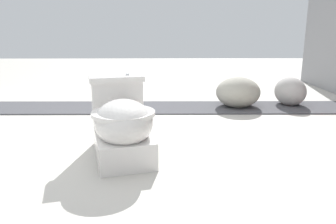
{
  "coord_description": "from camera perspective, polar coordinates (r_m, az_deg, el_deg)",
  "views": [
    {
      "loc": [
        2.22,
        0.47,
        0.82
      ],
      "look_at": [
        0.19,
        0.48,
        0.3
      ],
      "focal_mm": 35.0,
      "sensor_mm": 36.0,
      "label": 1
    }
  ],
  "objects": [
    {
      "name": "gravel_strip",
      "position": [
        3.46,
        0.16,
        0.8
      ],
      "size": [
        0.56,
        8.0,
        0.01
      ],
      "primitive_type": "cube",
      "color": "#4C4C51",
      "rests_on": "ground"
    },
    {
      "name": "boulder_far",
      "position": [
        3.56,
        12.1,
        3.39
      ],
      "size": [
        0.64,
        0.65,
        0.32
      ],
      "primitive_type": "ellipsoid",
      "rotation": [
        0.0,
        0.0,
        2.18
      ],
      "color": "#ADA899",
      "rests_on": "ground"
    },
    {
      "name": "boulder_near",
      "position": [
        3.8,
        20.51,
        3.4
      ],
      "size": [
        0.43,
        0.36,
        0.31
      ],
      "primitive_type": "ellipsoid",
      "rotation": [
        0.0,
        0.0,
        0.13
      ],
      "color": "#B7B2AD",
      "rests_on": "ground"
    },
    {
      "name": "toilet",
      "position": [
        2.13,
        -8.07,
        -2.11
      ],
      "size": [
        0.71,
        0.52,
        0.52
      ],
      "rotation": [
        0.0,
        0.0,
        0.27
      ],
      "color": "white",
      "rests_on": "ground"
    },
    {
      "name": "ground_plane",
      "position": [
        2.41,
        -11.59,
        -5.8
      ],
      "size": [
        14.0,
        14.0,
        0.0
      ],
      "primitive_type": "plane",
      "color": "beige"
    }
  ]
}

